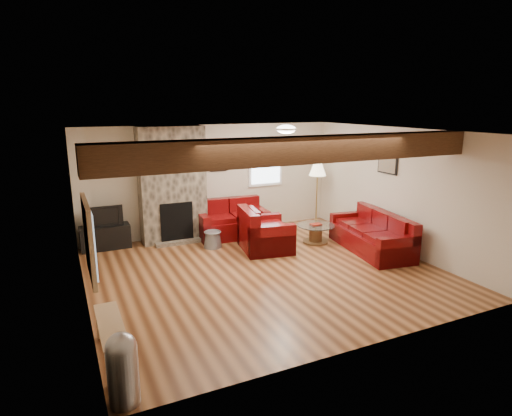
{
  "coord_description": "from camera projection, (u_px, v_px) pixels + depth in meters",
  "views": [
    {
      "loc": [
        -3.2,
        -6.5,
        2.94
      ],
      "look_at": [
        0.02,
        0.4,
        1.09
      ],
      "focal_mm": 30.0,
      "sensor_mm": 36.0,
      "label": 1
    }
  ],
  "objects": [
    {
      "name": "back_window",
      "position": [
        265.0,
        163.0,
        10.31
      ],
      "size": [
        0.9,
        0.08,
        1.1
      ],
      "primitive_type": null,
      "color": "white",
      "rests_on": "room"
    },
    {
      "name": "oak_beam",
      "position": [
        304.0,
        150.0,
        6.09
      ],
      "size": [
        6.0,
        0.36,
        0.38
      ],
      "primitive_type": "cube",
      "color": "black",
      "rests_on": "room"
    },
    {
      "name": "pedal_bin",
      "position": [
        123.0,
        369.0,
        4.24
      ],
      "size": [
        0.36,
        0.36,
        0.78
      ],
      "primitive_type": null,
      "rotation": [
        0.0,
        0.0,
        0.17
      ],
      "color": "#A8A8AD",
      "rests_on": "floor"
    },
    {
      "name": "coal_bucket",
      "position": [
        213.0,
        239.0,
        8.99
      ],
      "size": [
        0.38,
        0.38,
        0.36
      ],
      "primitive_type": null,
      "color": "gray",
      "rests_on": "floor"
    },
    {
      "name": "loveseat",
      "position": [
        232.0,
        219.0,
        9.71
      ],
      "size": [
        1.61,
        0.99,
        0.83
      ],
      "primitive_type": null,
      "rotation": [
        0.0,
        0.0,
        -0.06
      ],
      "color": "#440604",
      "rests_on": "floor"
    },
    {
      "name": "coffee_table",
      "position": [
        316.0,
        234.0,
        9.3
      ],
      "size": [
        0.81,
        0.81,
        0.42
      ],
      "color": "#4D2E18",
      "rests_on": "floor"
    },
    {
      "name": "armchair_red",
      "position": [
        266.0,
        229.0,
        8.8
      ],
      "size": [
        1.11,
        1.22,
        0.88
      ],
      "primitive_type": null,
      "rotation": [
        0.0,
        0.0,
        1.41
      ],
      "color": "#440604",
      "rests_on": "floor"
    },
    {
      "name": "ceiling_dome",
      "position": [
        286.0,
        131.0,
        8.32
      ],
      "size": [
        0.4,
        0.4,
        0.18
      ],
      "primitive_type": null,
      "color": "white",
      "rests_on": "room"
    },
    {
      "name": "floor_lamp",
      "position": [
        318.0,
        173.0,
        10.18
      ],
      "size": [
        0.4,
        0.4,
        1.57
      ],
      "color": "tan",
      "rests_on": "floor"
    },
    {
      "name": "television",
      "position": [
        104.0,
        216.0,
        8.78
      ],
      "size": [
        0.75,
        0.1,
        0.43
      ],
      "primitive_type": "imported",
      "color": "black",
      "rests_on": "tv_cabinet"
    },
    {
      "name": "sofa_three",
      "position": [
        371.0,
        232.0,
        8.75
      ],
      "size": [
        1.15,
        2.16,
        0.79
      ],
      "primitive_type": null,
      "rotation": [
        0.0,
        0.0,
        -1.72
      ],
      "color": "#440604",
      "rests_on": "floor"
    },
    {
      "name": "hatch_window",
      "position": [
        89.0,
        239.0,
        4.85
      ],
      "size": [
        0.08,
        1.0,
        0.9
      ],
      "primitive_type": null,
      "color": "tan",
      "rests_on": "room"
    },
    {
      "name": "chimney_breast",
      "position": [
        172.0,
        186.0,
        9.23
      ],
      "size": [
        1.4,
        0.67,
        2.5
      ],
      "color": "#342F28",
      "rests_on": "floor"
    },
    {
      "name": "artwork_right",
      "position": [
        387.0,
        164.0,
        8.8
      ],
      "size": [
        0.06,
        0.55,
        0.42
      ],
      "primitive_type": null,
      "color": "black",
      "rests_on": "room"
    },
    {
      "name": "artwork_back",
      "position": [
        219.0,
        160.0,
        9.78
      ],
      "size": [
        0.42,
        0.06,
        0.52
      ],
      "primitive_type": null,
      "color": "black",
      "rests_on": "room"
    },
    {
      "name": "room",
      "position": [
        265.0,
        204.0,
        7.44
      ],
      "size": [
        8.0,
        8.0,
        8.0
      ],
      "color": "#5B3018",
      "rests_on": "ground"
    },
    {
      "name": "tv_cabinet",
      "position": [
        105.0,
        237.0,
        8.89
      ],
      "size": [
        0.99,
        0.4,
        0.49
      ],
      "primitive_type": "cube",
      "color": "black",
      "rests_on": "floor"
    },
    {
      "name": "pine_bench",
      "position": [
        112.0,
        341.0,
        5.03
      ],
      "size": [
        0.28,
        1.19,
        0.45
      ],
      "primitive_type": null,
      "color": "tan",
      "rests_on": "floor"
    }
  ]
}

